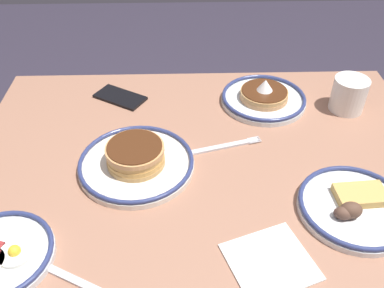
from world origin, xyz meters
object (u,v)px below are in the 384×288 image
cell_phone (120,97)px  fork_near (226,146)px  plate_center_pancakes (355,206)px  fork_far (82,284)px  coffee_mug (350,94)px  paper_napkin (270,262)px  plate_near_main (136,160)px  plate_far_companion (264,97)px

cell_phone → fork_near: cell_phone is taller
cell_phone → plate_center_pancakes: bearing=171.8°
fork_far → cell_phone: bearing=-90.5°
coffee_mug → fork_near: coffee_mug is taller
coffee_mug → paper_napkin: 0.58m
paper_napkin → fork_far: 0.34m
coffee_mug → plate_center_pancakes: bearing=74.9°
paper_napkin → fork_near: size_ratio=0.81×
plate_near_main → cell_phone: 0.30m
cell_phone → plate_near_main: bearing=134.7°
plate_far_companion → paper_napkin: 0.54m
fork_near → fork_far: 0.47m
plate_far_companion → fork_far: bearing=53.9°
paper_napkin → coffee_mug: bearing=-121.0°
coffee_mug → fork_near: size_ratio=0.63×
cell_phone → fork_far: 0.60m
cell_phone → fork_near: 0.36m
cell_phone → fork_far: size_ratio=0.79×
plate_near_main → cell_phone: size_ratio=1.87×
coffee_mug → paper_napkin: bearing=59.0°
fork_far → plate_near_main: bearing=-103.7°
plate_near_main → fork_near: size_ratio=1.46×
fork_near → plate_far_companion: bearing=-122.6°
plate_near_main → fork_far: 0.32m
coffee_mug → cell_phone: coffee_mug is taller
fork_far → plate_far_companion: bearing=-126.1°
plate_far_companion → fork_near: bearing=57.4°
plate_near_main → paper_napkin: (-0.27, 0.27, -0.02)m
cell_phone → paper_napkin: size_ratio=0.96×
plate_far_companion → coffee_mug: bearing=170.7°
plate_far_companion → fork_near: size_ratio=1.28×
paper_napkin → plate_center_pancakes: bearing=-148.3°
plate_far_companion → fork_far: size_ratio=1.30×
coffee_mug → cell_phone: (0.63, -0.07, -0.04)m
plate_center_pancakes → paper_napkin: 0.23m
plate_center_pancakes → fork_far: 0.56m
plate_center_pancakes → fork_near: (0.25, -0.22, -0.01)m
plate_center_pancakes → cell_phone: size_ratio=1.64×
plate_center_pancakes → fork_near: 0.33m
paper_napkin → fork_far: size_ratio=0.82×
plate_far_companion → coffee_mug: (-0.23, 0.04, 0.03)m
coffee_mug → fork_far: (0.64, 0.53, -0.05)m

